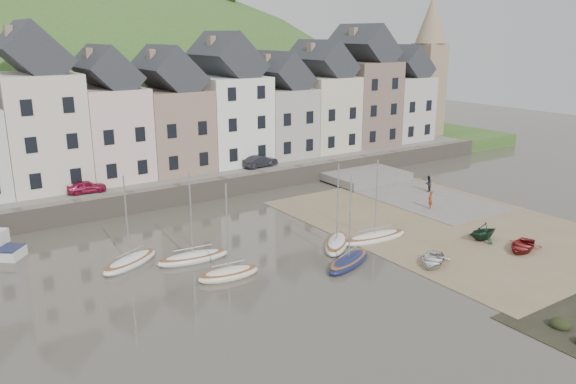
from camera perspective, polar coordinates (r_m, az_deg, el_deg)
ground at (r=39.75m, az=4.87°, el=-6.12°), size 160.00×160.00×0.00m
quay_land at (r=66.43m, az=-12.66°, el=3.18°), size 90.00×30.00×1.50m
quay_street at (r=55.94m, az=-8.34°, el=1.91°), size 70.00×7.00×0.10m
seawall at (r=53.06m, az=-6.66°, el=0.49°), size 70.00×1.20×1.80m
beach at (r=47.05m, az=15.40°, el=-3.09°), size 18.00×26.00×0.06m
slipway at (r=55.00m, az=11.87°, el=-0.11°), size 8.00×18.00×0.12m
hillside at (r=96.22m, az=-21.01°, el=-5.25°), size 134.40×84.00×84.00m
townhouse_terrace at (r=58.75m, az=-8.52°, el=8.30°), size 61.05×8.00×13.93m
church_spire at (r=78.30m, az=14.07°, el=12.58°), size 4.00×4.00×18.00m
sailboat_0 at (r=38.65m, az=-9.57°, el=-6.53°), size 5.07×1.99×6.32m
sailboat_1 at (r=38.88m, az=-15.66°, el=-6.78°), size 4.84×3.54×6.32m
sailboat_2 at (r=35.87m, az=-6.03°, el=-8.20°), size 4.15×1.87×6.32m
sailboat_3 at (r=40.73m, az=4.94°, el=-5.18°), size 4.38×4.30×6.32m
sailboat_4 at (r=42.24m, az=8.75°, el=-4.53°), size 5.64×1.96×6.32m
sailboat_5 at (r=37.74m, az=6.15°, el=-6.96°), size 5.05×3.28×6.32m
rowboat_white at (r=38.61m, az=14.41°, el=-6.67°), size 3.75×3.50×0.63m
rowboat_green at (r=44.01m, az=19.10°, el=-3.76°), size 2.75×2.44×1.33m
rowboat_red at (r=42.99m, az=22.56°, el=-5.05°), size 3.79×3.25×0.66m
person_red at (r=50.23m, az=14.18°, el=-0.74°), size 0.69×0.68×1.61m
person_dark at (r=55.61m, az=13.98°, el=0.83°), size 0.93×0.85×1.55m
car_left at (r=51.08m, az=-19.67°, el=0.51°), size 3.32×1.58×1.10m
car_right at (r=57.57m, az=-2.81°, el=3.13°), size 3.79×1.63×1.21m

